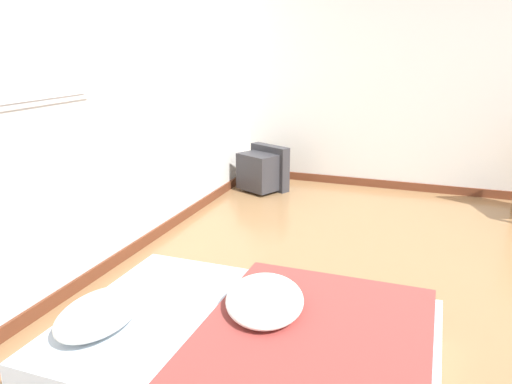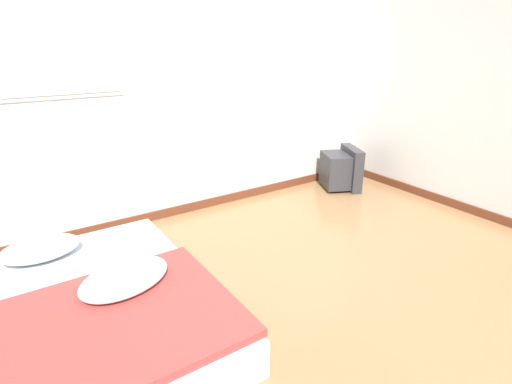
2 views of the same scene
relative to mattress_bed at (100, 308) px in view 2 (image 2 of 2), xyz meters
The scene contains 3 objects.
wall_back 2.07m from the mattress_bed, 53.85° to the left, with size 7.56×0.08×2.60m.
mattress_bed is the anchor object (origin of this frame).
crt_tv 3.19m from the mattress_bed, 18.10° to the left, with size 0.54×0.57×0.49m.
Camera 2 is at (-1.36, -0.76, 1.68)m, focal length 28.00 mm.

